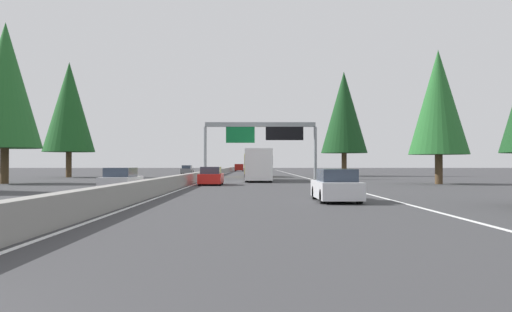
{
  "coord_description": "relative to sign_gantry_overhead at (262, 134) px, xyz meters",
  "views": [
    {
      "loc": [
        -4.4,
        -5.03,
        1.7
      ],
      "look_at": [
        66.55,
        -5.47,
        2.78
      ],
      "focal_mm": 36.59,
      "sensor_mm": 36.0,
      "label": 1
    }
  ],
  "objects": [
    {
      "name": "conifer_right_near",
      "position": [
        -14.26,
        -14.69,
        1.86
      ],
      "size": [
        5.01,
        5.01,
        11.38
      ],
      "color": "#4C3823",
      "rests_on": "ground"
    },
    {
      "name": "minivan_mid_right",
      "position": [
        62.51,
        4.17,
        -4.1
      ],
      "size": [
        5.0,
        1.95,
        1.69
      ],
      "color": "maroon",
      "rests_on": "ground"
    },
    {
      "name": "conifer_left_near",
      "position": [
        -13.28,
        22.32,
        3.42
      ],
      "size": [
        6.13,
        6.13,
        13.94
      ],
      "color": "#4C3823",
      "rests_on": "ground"
    },
    {
      "name": "oncoming_near",
      "position": [
        32.31,
        12.4,
        -4.37
      ],
      "size": [
        4.4,
        1.8,
        1.47
      ],
      "rotation": [
        0.0,
        0.0,
        3.14
      ],
      "color": "slate",
      "rests_on": "ground"
    },
    {
      "name": "median_barrier",
      "position": [
        26.32,
        6.34,
        -4.6
      ],
      "size": [
        180.0,
        0.56,
        0.9
      ],
      "primitive_type": "cube",
      "color": "gray",
      "rests_on": "ground"
    },
    {
      "name": "sedan_mid_left",
      "position": [
        -34.48,
        -2.77,
        -4.37
      ],
      "size": [
        4.4,
        1.8,
        1.47
      ],
      "color": "silver",
      "rests_on": "ground"
    },
    {
      "name": "sedan_far_center",
      "position": [
        -15.96,
        4.38,
        -4.37
      ],
      "size": [
        4.4,
        1.8,
        1.47
      ],
      "color": "red",
      "rests_on": "ground"
    },
    {
      "name": "conifer_right_mid",
      "position": [
        15.04,
        -11.84,
        3.91
      ],
      "size": [
        6.48,
        6.48,
        14.73
      ],
      "color": "#4C3823",
      "rests_on": "ground"
    },
    {
      "name": "shoulder_stripe_median",
      "position": [
        16.32,
        5.79,
        -5.05
      ],
      "size": [
        160.0,
        0.16,
        0.01
      ],
      "primitive_type": "cube",
      "color": "silver",
      "rests_on": "ground"
    },
    {
      "name": "oncoming_far",
      "position": [
        -26.01,
        9.09,
        -4.37
      ],
      "size": [
        4.4,
        1.8,
        1.47
      ],
      "rotation": [
        0.0,
        0.0,
        3.14
      ],
      "color": "silver",
      "rests_on": "ground"
    },
    {
      "name": "box_truck_mid_center",
      "position": [
        11.01,
        0.87,
        -3.44
      ],
      "size": [
        8.5,
        2.4,
        2.95
      ],
      "color": "gold",
      "rests_on": "ground"
    },
    {
      "name": "bus_far_right",
      "position": [
        -5.93,
        0.47,
        -3.34
      ],
      "size": [
        11.5,
        2.55,
        3.1
      ],
      "color": "white",
      "rests_on": "ground"
    },
    {
      "name": "sign_gantry_overhead",
      "position": [
        0.0,
        0.0,
        0.0
      ],
      "size": [
        0.5,
        12.68,
        6.35
      ],
      "color": "gray",
      "rests_on": "ground"
    },
    {
      "name": "conifer_left_mid",
      "position": [
        8.13,
        24.37,
        3.88
      ],
      "size": [
        6.46,
        6.46,
        14.69
      ],
      "color": "#4C3823",
      "rests_on": "ground"
    },
    {
      "name": "shoulder_stripe_right",
      "position": [
        16.32,
        -5.48,
        -5.05
      ],
      "size": [
        160.0,
        0.16,
        0.01
      ],
      "primitive_type": "cube",
      "color": "silver",
      "rests_on": "ground"
    },
    {
      "name": "ground_plane",
      "position": [
        6.32,
        6.04,
        -5.05
      ],
      "size": [
        320.0,
        320.0,
        0.0
      ],
      "primitive_type": "plane",
      "color": "#38383A"
    }
  ]
}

